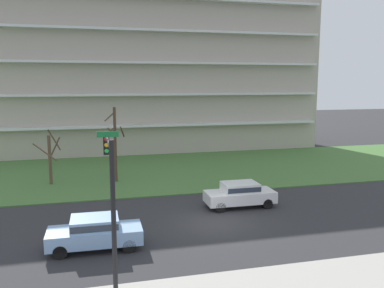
% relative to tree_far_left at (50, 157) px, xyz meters
% --- Properties ---
extents(ground, '(160.00, 160.00, 0.00)m').
position_rel_tree_far_left_xyz_m(ground, '(9.63, -11.16, -2.19)').
color(ground, '#2D2D30').
extents(grass_lawn_strip, '(80.00, 16.00, 0.08)m').
position_rel_tree_far_left_xyz_m(grass_lawn_strip, '(9.63, 2.84, -2.15)').
color(grass_lawn_strip, '#477238').
rests_on(grass_lawn_strip, ground).
extents(apartment_building, '(38.89, 11.36, 19.65)m').
position_rel_tree_far_left_xyz_m(apartment_building, '(9.63, 16.04, 7.63)').
color(apartment_building, '#B2A899').
rests_on(apartment_building, ground).
extents(tree_far_left, '(1.99, 1.99, 4.41)m').
position_rel_tree_far_left_xyz_m(tree_far_left, '(0.00, 0.00, 0.00)').
color(tree_far_left, brown).
rests_on(tree_far_left, ground).
extents(tree_left, '(1.72, 1.70, 5.94)m').
position_rel_tree_far_left_xyz_m(tree_left, '(4.87, -0.26, 0.97)').
color(tree_left, '#4C3828').
rests_on(tree_left, ground).
extents(sedan_white_near_left, '(4.41, 1.83, 1.57)m').
position_rel_tree_far_left_xyz_m(sedan_white_near_left, '(12.10, -8.66, -1.32)').
color(sedan_white_near_left, white).
rests_on(sedan_white_near_left, ground).
extents(sedan_blue_center_left, '(4.43, 1.88, 1.57)m').
position_rel_tree_far_left_xyz_m(sedan_blue_center_left, '(3.08, -13.16, -1.32)').
color(sedan_blue_center_left, '#8CB2E0').
rests_on(sedan_blue_center_left, ground).
extents(traffic_signal_mast, '(0.90, 5.11, 5.88)m').
position_rel_tree_far_left_xyz_m(traffic_signal_mast, '(3.75, -15.98, 1.84)').
color(traffic_signal_mast, black).
rests_on(traffic_signal_mast, ground).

